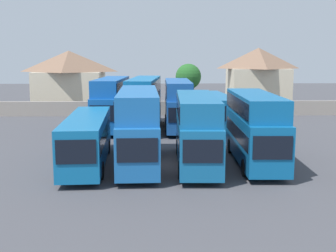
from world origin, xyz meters
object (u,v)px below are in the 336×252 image
object	(u,v)px
bus_3	(197,126)
house_terrace_left	(69,79)
bus_2	(138,123)
bus_8	(215,109)
bus_7	(178,102)
bus_4	(255,125)
house_terrace_centre	(258,77)
bus_1	(87,137)
bus_5	(111,101)
tree_left_of_lot	(188,77)
bus_6	(144,101)

from	to	relation	value
bus_3	house_terrace_left	xyz separation A→B (m)	(-14.82, 32.85, 1.45)
bus_2	bus_8	xyz separation A→B (m)	(7.28, 15.04, -0.90)
bus_3	bus_8	world-z (taller)	bus_3
bus_3	bus_7	xyz separation A→B (m)	(-0.52, 14.66, 0.10)
bus_2	bus_7	bearing A→B (deg)	165.19
bus_4	house_terrace_centre	distance (m)	33.31
bus_2	house_terrace_centre	xyz separation A→B (m)	(15.62, 32.53, 1.47)
bus_7	bus_1	bearing A→B (deg)	-24.85
bus_1	bus_7	bearing A→B (deg)	151.71
bus_5	bus_3	bearing A→B (deg)	28.84
house_terrace_centre	bus_1	bearing A→B (deg)	-120.38
bus_4	bus_8	world-z (taller)	bus_4
bus_3	house_terrace_centre	bearing A→B (deg)	162.05
house_terrace_left	bus_4	bearing A→B (deg)	-59.85
bus_1	bus_8	xyz separation A→B (m)	(10.74, 15.07, 0.04)
bus_5	house_terrace_left	distance (m)	19.50
bus_3	bus_4	bearing A→B (deg)	97.41
bus_1	bus_8	world-z (taller)	bus_8
bus_7	bus_8	distance (m)	4.01
bus_3	tree_left_of_lot	world-z (taller)	tree_left_of_lot
bus_7	tree_left_of_lot	distance (m)	13.07
bus_5	house_terrace_left	bearing A→B (deg)	-153.84
bus_3	bus_4	world-z (taller)	bus_4
bus_3	bus_7	world-z (taller)	bus_7
bus_2	tree_left_of_lot	world-z (taller)	tree_left_of_lot
bus_3	bus_5	distance (m)	16.59
bus_6	bus_5	bearing A→B (deg)	-83.51
bus_1	bus_5	world-z (taller)	bus_5
bus_4	bus_6	distance (m)	16.66
bus_1	bus_7	distance (m)	16.02
bus_6	bus_4	bearing A→B (deg)	33.28
bus_4	bus_2	bearing A→B (deg)	-87.07
bus_2	bus_6	world-z (taller)	bus_6
bus_6	house_terrace_centre	size ratio (longest dim) A/B	1.44
bus_7	bus_8	world-z (taller)	bus_7
bus_1	bus_8	size ratio (longest dim) A/B	1.03
bus_4	tree_left_of_lot	bearing A→B (deg)	-172.83
bus_1	bus_5	size ratio (longest dim) A/B	1.08
bus_8	bus_5	bearing A→B (deg)	-91.60
bus_2	bus_7	size ratio (longest dim) A/B	1.04
bus_3	house_terrace_left	world-z (taller)	house_terrace_left
bus_8	tree_left_of_lot	world-z (taller)	tree_left_of_lot
bus_1	house_terrace_left	xyz separation A→B (m)	(-7.43, 32.65, 2.20)
bus_3	bus_6	distance (m)	15.55
bus_6	house_terrace_centre	xyz separation A→B (m)	(15.63, 17.73, 1.43)
bus_5	bus_8	distance (m)	10.60
bus_7	house_terrace_centre	bearing A→B (deg)	146.56
bus_4	tree_left_of_lot	xyz separation A→B (m)	(-2.56, 27.04, 1.92)
bus_6	bus_7	size ratio (longest dim) A/B	1.13
house_terrace_centre	bus_2	bearing A→B (deg)	-115.65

